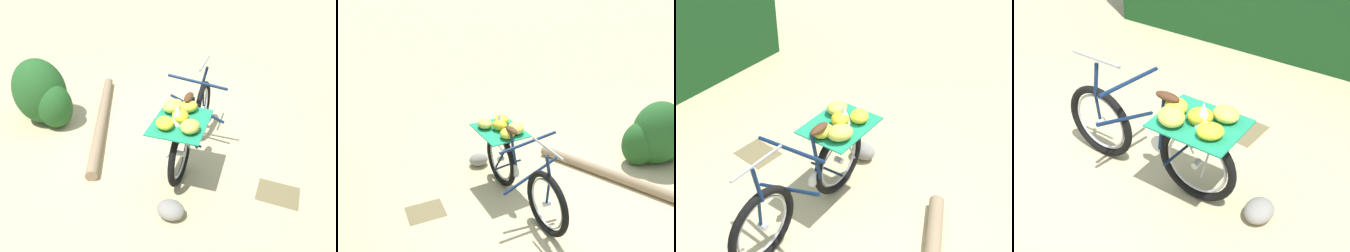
% 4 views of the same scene
% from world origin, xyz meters
% --- Properties ---
extents(ground_plane, '(60.00, 60.00, 0.00)m').
position_xyz_m(ground_plane, '(0.00, 0.00, 0.00)').
color(ground_plane, '#C6B284').
extents(bicycle, '(0.71, 1.79, 1.03)m').
position_xyz_m(bicycle, '(-0.26, 0.43, 0.51)').
color(bicycle, black).
rests_on(bicycle, ground_plane).
extents(path_stone, '(0.28, 0.23, 0.17)m').
position_xyz_m(path_stone, '(-0.41, 1.35, 0.09)').
color(path_stone, gray).
rests_on(path_stone, ground_plane).
extents(leaf_litter_patch, '(0.44, 0.36, 0.01)m').
position_xyz_m(leaf_litter_patch, '(-1.36, 0.63, 0.00)').
color(leaf_litter_patch, olive).
rests_on(leaf_litter_patch, ground_plane).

